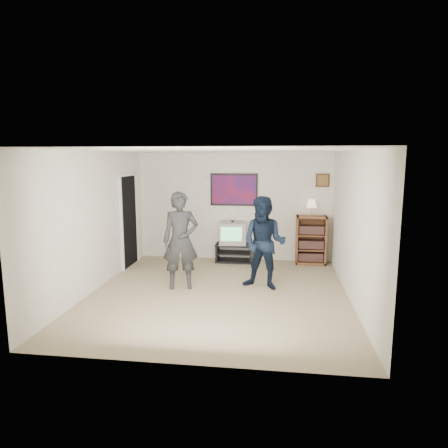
% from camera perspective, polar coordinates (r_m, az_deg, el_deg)
% --- Properties ---
extents(room_shell, '(4.51, 5.00, 2.51)m').
position_cam_1_polar(room_shell, '(7.22, -0.39, 0.44)').
color(room_shell, '#7F6B50').
rests_on(room_shell, ground).
extents(media_stand, '(0.84, 0.47, 0.42)m').
position_cam_1_polar(media_stand, '(9.25, 1.47, -4.11)').
color(media_stand, black).
rests_on(media_stand, room_shell).
extents(crt_television, '(0.65, 0.57, 0.51)m').
position_cam_1_polar(crt_television, '(9.16, 1.22, -1.28)').
color(crt_television, gray).
rests_on(crt_television, media_stand).
extents(bookshelf, '(0.67, 0.38, 1.10)m').
position_cam_1_polar(bookshelf, '(9.21, 12.30, -2.24)').
color(bookshelf, brown).
rests_on(bookshelf, room_shell).
extents(table_lamp, '(0.23, 0.23, 0.37)m').
position_cam_1_polar(table_lamp, '(9.12, 12.38, 2.31)').
color(table_lamp, '#FFDDC1').
rests_on(table_lamp, bookshelf).
extents(person_tall, '(0.74, 0.58, 1.79)m').
position_cam_1_polar(person_tall, '(7.30, -6.21, -2.36)').
color(person_tall, '#262628').
rests_on(person_tall, room_shell).
extents(person_short, '(0.97, 0.85, 1.70)m').
position_cam_1_polar(person_short, '(7.28, 5.76, -2.74)').
color(person_short, black).
rests_on(person_short, room_shell).
extents(controller_left, '(0.07, 0.13, 0.04)m').
position_cam_1_polar(controller_left, '(7.45, -5.92, 0.63)').
color(controller_left, white).
rests_on(controller_left, person_tall).
extents(controller_right, '(0.08, 0.12, 0.03)m').
position_cam_1_polar(controller_right, '(7.47, 6.25, -0.79)').
color(controller_right, white).
rests_on(controller_right, person_short).
extents(poster, '(1.10, 0.03, 0.75)m').
position_cam_1_polar(poster, '(9.27, 1.43, 4.93)').
color(poster, black).
rests_on(poster, room_shell).
extents(air_vent, '(0.28, 0.02, 0.14)m').
position_cam_1_polar(air_vent, '(9.33, -1.94, 6.80)').
color(air_vent, white).
rests_on(air_vent, room_shell).
extents(small_picture, '(0.30, 0.03, 0.30)m').
position_cam_1_polar(small_picture, '(9.26, 13.91, 6.08)').
color(small_picture, black).
rests_on(small_picture, room_shell).
extents(doorway, '(0.03, 0.85, 2.00)m').
position_cam_1_polar(doorway, '(9.02, -13.46, 0.39)').
color(doorway, black).
rests_on(doorway, room_shell).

